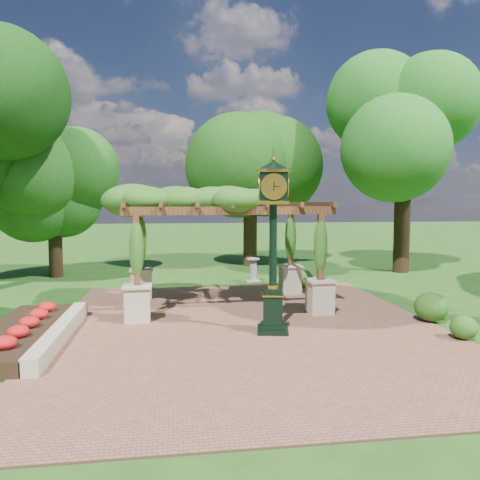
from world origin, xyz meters
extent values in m
plane|color=#1E4714|center=(0.00, 0.00, 0.00)|extent=(120.00, 120.00, 0.00)
cube|color=brown|center=(0.00, 1.00, 0.02)|extent=(10.00, 12.00, 0.04)
cube|color=#C6B793|center=(-4.60, 0.50, 0.20)|extent=(0.35, 5.00, 0.40)
cube|color=red|center=(-5.50, 0.50, 0.18)|extent=(1.50, 5.00, 0.36)
cube|color=black|center=(0.54, 0.43, 0.10)|extent=(0.89, 0.89, 0.11)
cube|color=black|center=(0.54, 0.43, 0.61)|extent=(0.56, 0.56, 0.86)
cube|color=gold|center=(0.54, 0.43, 1.00)|extent=(0.62, 0.62, 0.04)
cylinder|color=black|center=(0.54, 0.43, 2.24)|extent=(0.22, 0.22, 2.20)
cube|color=black|center=(0.54, 0.43, 3.67)|extent=(0.78, 0.78, 0.67)
cylinder|color=white|center=(0.47, 0.09, 3.67)|extent=(0.57, 0.13, 0.57)
cone|color=black|center=(0.54, 0.43, 4.20)|extent=(1.00, 1.00, 0.24)
sphere|color=gold|center=(0.54, 0.43, 4.34)|extent=(0.13, 0.13, 0.13)
cube|color=#C3B791|center=(-2.91, 2.01, 0.51)|extent=(0.70, 0.70, 0.94)
cube|color=brown|center=(-2.91, 2.01, 2.01)|extent=(0.17, 0.17, 1.94)
cube|color=#C3B791|center=(2.33, 2.18, 0.51)|extent=(0.70, 0.70, 0.94)
cube|color=brown|center=(2.33, 2.18, 2.01)|extent=(0.17, 0.17, 1.94)
cube|color=#C3B791|center=(-3.01, 5.15, 0.51)|extent=(0.70, 0.70, 0.94)
cube|color=brown|center=(-3.01, 5.15, 2.01)|extent=(0.17, 0.17, 1.94)
cube|color=#C3B791|center=(2.23, 5.32, 0.51)|extent=(0.70, 0.70, 0.94)
cube|color=brown|center=(2.23, 5.32, 2.01)|extent=(0.17, 0.17, 1.94)
cube|color=brown|center=(-0.29, 2.10, 3.06)|extent=(6.08, 0.34, 0.23)
cube|color=brown|center=(-0.39, 5.24, 3.06)|extent=(6.08, 0.34, 0.23)
ellipsoid|color=#2A5919|center=(-0.34, 3.67, 3.34)|extent=(6.20, 3.97, 1.05)
cube|color=#97968F|center=(1.29, 7.76, 0.05)|extent=(0.58, 0.58, 0.10)
cylinder|color=#97968F|center=(1.29, 7.76, 0.50)|extent=(0.30, 0.30, 0.91)
cylinder|color=#97968F|center=(1.29, 7.76, 0.98)|extent=(0.55, 0.55, 0.05)
ellipsoid|color=#295719|center=(4.93, -0.81, 0.32)|extent=(0.72, 0.72, 0.57)
ellipsoid|color=#265317|center=(5.05, 0.85, 0.44)|extent=(1.15, 1.15, 0.81)
ellipsoid|color=#2E601C|center=(3.01, 6.21, 0.37)|extent=(0.88, 0.88, 0.67)
cylinder|color=#2F2112|center=(-7.07, 10.50, 1.22)|extent=(0.58, 0.58, 2.43)
ellipsoid|color=#1D4E16|center=(-7.07, 10.50, 4.36)|extent=(3.67, 3.67, 3.84)
cylinder|color=#392516|center=(2.00, 12.85, 1.41)|extent=(0.70, 0.70, 2.82)
ellipsoid|color=#184010|center=(2.00, 12.85, 5.05)|extent=(4.76, 4.76, 4.45)
cylinder|color=black|center=(8.66, 9.64, 1.97)|extent=(0.74, 0.74, 3.94)
ellipsoid|color=#215E1A|center=(8.66, 9.64, 7.06)|extent=(4.44, 4.44, 6.23)
camera|label=1|loc=(-1.90, -10.89, 3.32)|focal=35.00mm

